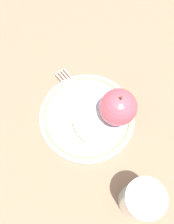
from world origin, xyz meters
name	(u,v)px	position (x,y,z in m)	size (l,w,h in m)	color
ground_plane	(80,116)	(0.00, 0.00, 0.00)	(2.00, 2.00, 0.00)	#936D54
plate	(87,116)	(0.01, -0.01, 0.01)	(0.22, 0.22, 0.01)	silver
apple_red_whole	(118,107)	(0.06, -0.06, 0.06)	(0.08, 0.08, 0.09)	#C84D5C
apple_slice_front	(83,131)	(-0.03, -0.04, 0.03)	(0.07, 0.03, 0.02)	beige
fork	(82,97)	(0.03, 0.03, 0.02)	(0.04, 0.17, 0.00)	silver
drinking_glass	(140,200)	(-0.05, -0.22, 0.05)	(0.07, 0.07, 0.10)	silver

